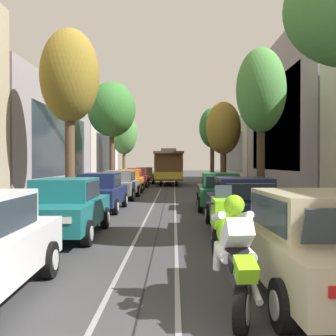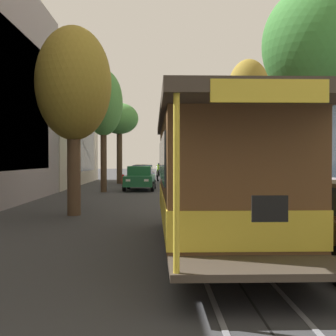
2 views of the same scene
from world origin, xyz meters
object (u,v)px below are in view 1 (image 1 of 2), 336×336
parked_car_brown_far_left (145,175)px  cable_car_trolley (169,167)px  parked_car_navy_mid_left (100,192)px  street_tree_kerb_left_fourth (124,134)px  parked_car_grey_fourth_left (120,184)px  fire_hydrant (306,221)px  parked_car_orange_fifth_left (130,180)px  street_tree_kerb_left_second (70,78)px  street_tree_kerb_right_mid (223,129)px  street_tree_kerb_right_second (261,92)px  parked_car_beige_near_right (313,243)px  motorcycle_with_rider (232,249)px  parked_car_green_mid_right (220,191)px  street_tree_kerb_left_mid (112,110)px  parked_car_maroon_sixth_left (137,177)px  street_tree_kerb_right_fourth (212,129)px  parked_car_navy_second_right (242,204)px

parked_car_brown_far_left → cable_car_trolley: bearing=-39.0°
parked_car_navy_mid_left → street_tree_kerb_left_fourth: 25.03m
parked_car_grey_fourth_left → cable_car_trolley: size_ratio=0.48×
parked_car_brown_far_left → fire_hydrant: bearing=-76.9°
parked_car_grey_fourth_left → fire_hydrant: (6.66, -11.32, -0.38)m
parked_car_orange_fifth_left → street_tree_kerb_left_second: 10.48m
street_tree_kerb_left_fourth → fire_hydrant: street_tree_kerb_left_fourth is taller
parked_car_brown_far_left → street_tree_kerb_right_mid: (6.74, -8.01, 3.86)m
street_tree_kerb_left_second → parked_car_grey_fourth_left: bearing=62.8°
parked_car_brown_far_left → street_tree_kerb_right_second: 21.41m
parked_car_orange_fifth_left → parked_car_beige_near_right: same height
motorcycle_with_rider → parked_car_grey_fourth_left: bearing=102.7°
fire_hydrant → cable_car_trolley: bearing=98.9°
parked_car_brown_far_left → parked_car_beige_near_right: bearing=-81.2°
parked_car_green_mid_right → street_tree_kerb_left_mid: bearing=117.3°
parked_car_orange_fifth_left → street_tree_kerb_right_second: bearing=-49.2°
parked_car_beige_near_right → parked_car_green_mid_right: 11.19m
street_tree_kerb_right_mid → motorcycle_with_rider: size_ratio=3.59×
parked_car_brown_far_left → parked_car_maroon_sixth_left: bearing=-92.3°
street_tree_kerb_left_mid → street_tree_kerb_left_fourth: size_ratio=1.15×
parked_car_orange_fifth_left → cable_car_trolley: bearing=74.3°
parked_car_green_mid_right → street_tree_kerb_right_second: 5.39m
street_tree_kerb_left_second → street_tree_kerb_right_fourth: street_tree_kerb_left_second is taller
parked_car_maroon_sixth_left → street_tree_kerb_left_mid: 6.17m
parked_car_orange_fifth_left → street_tree_kerb_right_fourth: bearing=63.6°
parked_car_green_mid_right → parked_car_beige_near_right: bearing=-89.4°
motorcycle_with_rider → cable_car_trolley: bearing=92.2°
street_tree_kerb_left_mid → cable_car_trolley: (4.37, 6.15, -4.48)m
street_tree_kerb_left_mid → street_tree_kerb_right_second: street_tree_kerb_left_mid is taller
street_tree_kerb_left_fourth → cable_car_trolley: bearing=-43.3°
parked_car_navy_mid_left → parked_car_maroon_sixth_left: bearing=89.9°
parked_car_navy_mid_left → parked_car_grey_fourth_left: same height
parked_car_maroon_sixth_left → cable_car_trolley: cable_car_trolley is taller
parked_car_orange_fifth_left → parked_car_maroon_sixth_left: (-0.03, 5.71, 0.00)m
parked_car_brown_far_left → parked_car_navy_second_right: 27.37m
parked_car_brown_far_left → street_tree_kerb_left_second: (-2.02, -20.16, 5.22)m
street_tree_kerb_left_mid → motorcycle_with_rider: street_tree_kerb_left_mid is taller
parked_car_maroon_sixth_left → motorcycle_with_rider: bearing=-82.1°
parked_car_orange_fifth_left → street_tree_kerb_left_mid: (-1.75, 3.14, 5.34)m
parked_car_maroon_sixth_left → parked_car_brown_far_left: (0.22, 5.54, 0.00)m
street_tree_kerb_left_fourth → motorcycle_with_rider: (6.01, -36.01, -4.13)m
parked_car_navy_mid_left → parked_car_brown_far_left: 22.04m
parked_car_grey_fourth_left → street_tree_kerb_right_mid: street_tree_kerb_right_mid is taller
parked_car_grey_fourth_left → parked_car_beige_near_right: 16.83m
street_tree_kerb_left_fourth → motorcycle_with_rider: 36.74m
parked_car_brown_far_left → street_tree_kerb_right_fourth: size_ratio=0.56×
street_tree_kerb_left_second → parked_car_brown_far_left: bearing=84.3°
parked_car_navy_mid_left → parked_car_beige_near_right: (5.27, -10.54, 0.00)m
street_tree_kerb_right_second → cable_car_trolley: bearing=104.7°
parked_car_maroon_sixth_left → cable_car_trolley: bearing=53.6°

